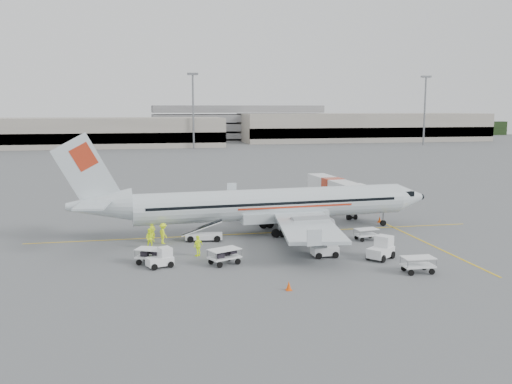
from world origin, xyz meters
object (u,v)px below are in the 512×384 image
(tug_mid, at_px, (325,247))
(jet_bridge, at_px, (333,195))
(belt_loader, at_px, (204,228))
(aircraft, at_px, (273,183))
(tug_aft, at_px, (160,258))
(tug_fore, at_px, (381,248))

(tug_mid, bearing_deg, jet_bridge, 67.99)
(belt_loader, xyz_separation_m, tug_mid, (9.10, -7.80, -0.40))
(aircraft, distance_m, jet_bridge, 14.26)
(aircraft, relative_size, belt_loader, 7.92)
(jet_bridge, relative_size, tug_aft, 7.65)
(belt_loader, bearing_deg, aircraft, 24.14)
(tug_fore, relative_size, tug_mid, 1.13)
(tug_aft, bearing_deg, tug_mid, -18.26)
(jet_bridge, height_order, belt_loader, jet_bridge)
(jet_bridge, relative_size, tug_fore, 6.28)
(tug_fore, distance_m, tug_mid, 4.50)
(aircraft, distance_m, tug_fore, 13.63)
(belt_loader, height_order, tug_mid, belt_loader)
(tug_fore, bearing_deg, tug_mid, 121.03)
(tug_fore, relative_size, tug_aft, 1.22)
(tug_aft, bearing_deg, belt_loader, 42.00)
(aircraft, height_order, tug_aft, aircraft)
(tug_fore, bearing_deg, aircraft, 80.78)
(aircraft, height_order, tug_fore, aircraft)
(jet_bridge, xyz_separation_m, tug_fore, (-3.41, -21.44, -1.05))
(jet_bridge, bearing_deg, belt_loader, -147.81)
(belt_loader, xyz_separation_m, tug_aft, (-4.37, -8.19, -0.46))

